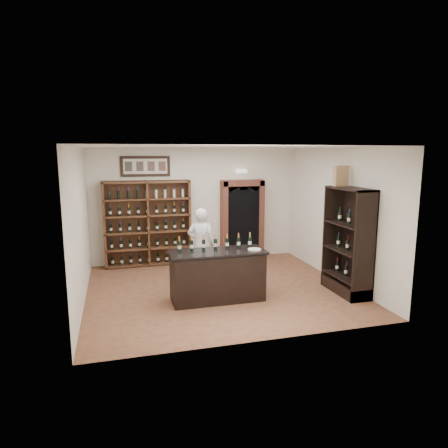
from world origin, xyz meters
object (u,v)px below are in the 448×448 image
(wine_shelf, at_px, (148,223))
(tasting_counter, at_px, (217,276))
(side_cabinet, at_px, (348,257))
(shopkeeper, at_px, (201,245))
(counter_bottle_0, at_px, (179,246))
(wine_crate, at_px, (341,176))

(wine_shelf, distance_m, tasting_counter, 3.19)
(side_cabinet, relative_size, shopkeeper, 1.31)
(side_cabinet, bearing_deg, shopkeeper, 149.89)
(tasting_counter, bearing_deg, shopkeeper, 92.20)
(side_cabinet, height_order, shopkeeper, side_cabinet)
(wine_shelf, height_order, side_cabinet, same)
(counter_bottle_0, height_order, shopkeeper, shopkeeper)
(tasting_counter, relative_size, wine_crate, 4.42)
(shopkeeper, xyz_separation_m, wine_crate, (2.73, -1.23, 1.58))
(tasting_counter, xyz_separation_m, side_cabinet, (2.72, -0.30, 0.26))
(counter_bottle_0, distance_m, shopkeeper, 1.37)
(wine_shelf, distance_m, side_cabinet, 5.02)
(counter_bottle_0, distance_m, wine_crate, 3.64)
(wine_shelf, relative_size, side_cabinet, 1.00)
(tasting_counter, xyz_separation_m, counter_bottle_0, (-0.72, 0.15, 0.61))
(wine_shelf, distance_m, wine_crate, 4.92)
(counter_bottle_0, bearing_deg, side_cabinet, -7.40)
(wine_shelf, xyz_separation_m, shopkeeper, (1.05, -1.62, -0.26))
(tasting_counter, bearing_deg, side_cabinet, -6.28)
(tasting_counter, relative_size, shopkeeper, 1.12)
(counter_bottle_0, relative_size, wine_crate, 0.71)
(counter_bottle_0, xyz_separation_m, wine_crate, (3.40, -0.07, 1.31))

